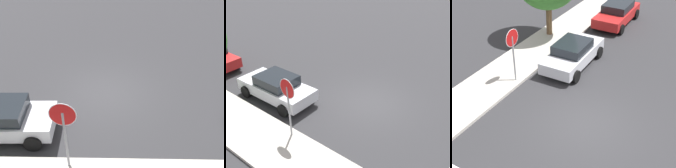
% 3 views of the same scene
% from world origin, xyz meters
% --- Properties ---
extents(ground_plane, '(60.00, 60.00, 0.00)m').
position_xyz_m(ground_plane, '(0.00, 0.00, 0.00)').
color(ground_plane, '#2D2D30').
extents(sidewalk_curb, '(32.00, 2.46, 0.14)m').
position_xyz_m(sidewalk_curb, '(0.00, 5.22, 0.07)').
color(sidewalk_curb, '#B2ADA3').
rests_on(sidewalk_curb, ground_plane).
extents(stop_sign, '(0.84, 0.08, 2.78)m').
position_xyz_m(stop_sign, '(1.10, 4.31, 1.94)').
color(stop_sign, gray).
rests_on(stop_sign, ground_plane).
extents(parked_car_silver, '(4.15, 2.02, 1.37)m').
position_xyz_m(parked_car_silver, '(3.89, 2.69, 0.70)').
color(parked_car_silver, silver).
rests_on(parked_car_silver, ground_plane).
extents(parked_car_red, '(4.20, 2.03, 1.38)m').
position_xyz_m(parked_car_red, '(10.14, 2.80, 0.72)').
color(parked_car_red, red).
rests_on(parked_car_red, ground_plane).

